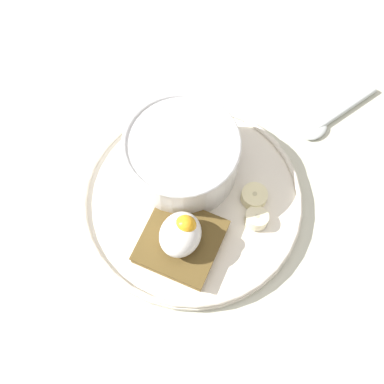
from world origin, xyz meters
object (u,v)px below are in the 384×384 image
(poached_egg, at_px, (181,233))
(banana_slice_left, at_px, (254,196))
(toast_slice, at_px, (181,241))
(spoon, at_px, (331,119))
(banana_slice_front, at_px, (257,218))
(oatmeal_bowl, at_px, (182,155))

(poached_egg, relative_size, banana_slice_left, 1.21)
(toast_slice, height_order, spoon, toast_slice)
(banana_slice_left, relative_size, spoon, 0.39)
(banana_slice_front, height_order, banana_slice_left, banana_slice_front)
(banana_slice_front, bearing_deg, banana_slice_left, -156.39)
(banana_slice_front, bearing_deg, spoon, 163.97)
(toast_slice, xyz_separation_m, spoon, (-0.22, 0.12, -0.01))
(toast_slice, distance_m, banana_slice_left, 0.10)
(poached_egg, height_order, banana_slice_left, poached_egg)
(banana_slice_left, bearing_deg, oatmeal_bowl, -95.56)
(toast_slice, height_order, banana_slice_front, banana_slice_front)
(toast_slice, relative_size, spoon, 0.82)
(oatmeal_bowl, height_order, poached_egg, oatmeal_bowl)
(oatmeal_bowl, xyz_separation_m, banana_slice_front, (0.03, 0.10, -0.03))
(oatmeal_bowl, distance_m, poached_egg, 0.10)
(toast_slice, relative_size, poached_egg, 1.72)
(toast_slice, bearing_deg, banana_slice_front, 128.72)
(toast_slice, xyz_separation_m, banana_slice_left, (-0.08, 0.06, -0.00))
(poached_egg, xyz_separation_m, banana_slice_front, (-0.06, 0.07, -0.03))
(toast_slice, relative_size, banana_slice_front, 2.70)
(banana_slice_front, bearing_deg, toast_slice, -51.28)
(poached_egg, distance_m, banana_slice_front, 0.09)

